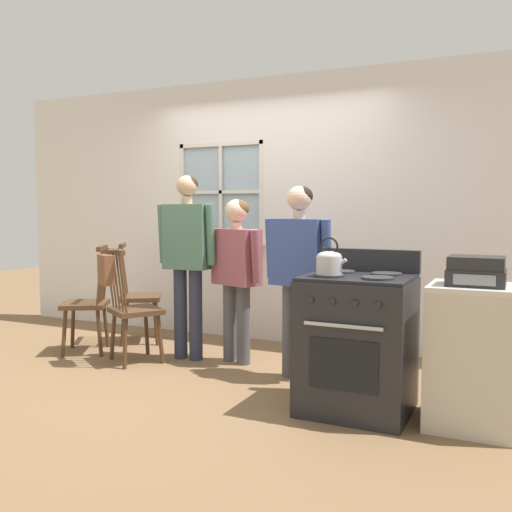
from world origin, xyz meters
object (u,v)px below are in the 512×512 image
object	(u,v)px
potted_plant	(207,234)
handbag	(107,269)
chair_by_window	(133,311)
side_counter	(474,357)
chair_center_cluster	(88,304)
person_teen_center	(237,264)
person_elderly_left	(187,250)
kettle	(329,262)
chair_near_wall	(138,297)
person_adult_right	(299,263)
stereo	(476,271)
stove	(357,342)

from	to	relation	value
potted_plant	handbag	bearing A→B (deg)	-97.55
chair_by_window	side_counter	bearing A→B (deg)	-153.34
chair_center_cluster	person_teen_center	bearing A→B (deg)	70.93
person_elderly_left	kettle	size ratio (longest dim) A/B	6.75
chair_near_wall	person_adult_right	xyz separation A→B (m)	(1.95, -0.49, 0.48)
chair_near_wall	chair_center_cluster	world-z (taller)	same
stereo	stove	bearing A→B (deg)	-179.64
potted_plant	stereo	xyz separation A→B (m)	(2.82, -1.57, -0.11)
stove	handbag	world-z (taller)	stove
stove	stereo	bearing A→B (deg)	0.36
chair_near_wall	person_teen_center	bearing A→B (deg)	-134.98
chair_center_cluster	stereo	distance (m)	3.55
chair_center_cluster	side_counter	world-z (taller)	chair_center_cluster
potted_plant	handbag	distance (m)	1.44
chair_near_wall	chair_center_cluster	bearing A→B (deg)	129.57
chair_center_cluster	potted_plant	distance (m)	1.44
person_teen_center	stove	distance (m)	1.55
person_adult_right	stereo	size ratio (longest dim) A/B	4.56
chair_center_cluster	person_teen_center	distance (m)	1.54
handbag	person_teen_center	bearing A→B (deg)	30.55
person_elderly_left	person_adult_right	xyz separation A→B (m)	(1.12, -0.13, -0.06)
side_counter	chair_center_cluster	bearing A→B (deg)	172.84
chair_by_window	person_adult_right	xyz separation A→B (m)	(1.51, 0.16, 0.48)
person_adult_right	handbag	bearing A→B (deg)	-154.60
chair_near_wall	potted_plant	world-z (taller)	potted_plant
kettle	handbag	bearing A→B (deg)	171.84
chair_near_wall	potted_plant	bearing A→B (deg)	-74.40
person_teen_center	handbag	xyz separation A→B (m)	(-0.97, -0.57, -0.03)
chair_near_wall	person_adult_right	bearing A→B (deg)	-137.01
chair_near_wall	kettle	xyz separation A→B (m)	(2.41, -1.15, 0.56)
potted_plant	person_teen_center	bearing A→B (deg)	-46.70
person_elderly_left	potted_plant	size ratio (longest dim) A/B	7.03
chair_near_wall	person_teen_center	distance (m)	1.37
stove	potted_plant	size ratio (longest dim) A/B	4.57
potted_plant	stereo	world-z (taller)	potted_plant
handbag	stereo	size ratio (longest dim) A/B	0.90
chair_near_wall	handbag	bearing A→B (deg)	167.10
kettle	potted_plant	bearing A→B (deg)	138.35
chair_center_cluster	chair_by_window	bearing A→B (deg)	50.95
chair_near_wall	stove	world-z (taller)	stove
chair_by_window	person_adult_right	size ratio (longest dim) A/B	0.66
person_elderly_left	handbag	bearing A→B (deg)	-140.37
chair_near_wall	person_adult_right	size ratio (longest dim) A/B	0.66
chair_center_cluster	handbag	distance (m)	0.68
chair_by_window	person_teen_center	xyz separation A→B (m)	(0.84, 0.38, 0.42)
chair_by_window	person_adult_right	bearing A→B (deg)	-140.49
person_teen_center	side_counter	xyz separation A→B (m)	(2.03, -0.72, -0.43)
chair_near_wall	side_counter	distance (m)	3.46
chair_center_cluster	person_adult_right	bearing A→B (deg)	61.75
chair_near_wall	kettle	bearing A→B (deg)	-148.36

